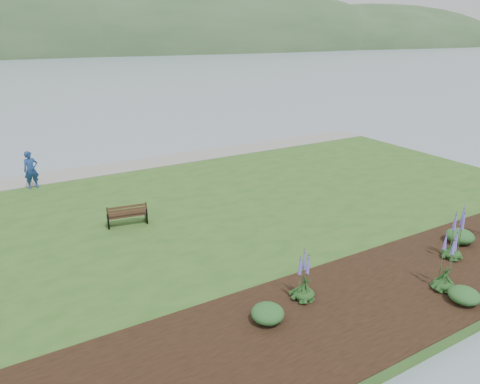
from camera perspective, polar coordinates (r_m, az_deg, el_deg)
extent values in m
plane|color=gray|center=(19.94, -7.55, -2.45)|extent=(600.00, 600.00, 0.00)
cube|color=#2C541D|center=(18.18, -5.13, -4.00)|extent=(34.00, 20.00, 0.40)
cube|color=gray|center=(25.98, -13.51, 3.58)|extent=(34.00, 2.20, 0.03)
cube|color=black|center=(14.22, 20.45, -11.76)|extent=(24.00, 4.40, 0.04)
cube|color=#311E13|center=(17.84, -14.84, -2.91)|extent=(1.61, 0.77, 0.05)
cube|color=#311E13|center=(17.46, -14.81, -2.39)|extent=(1.55, 0.38, 0.48)
cube|color=black|center=(17.88, -17.17, -3.87)|extent=(0.14, 0.53, 0.42)
cube|color=black|center=(18.00, -12.41, -3.24)|extent=(0.14, 0.53, 0.42)
imported|color=navy|center=(23.50, -26.16, 3.04)|extent=(0.89, 0.68, 2.22)
ellipsoid|color=#163B15|center=(14.53, 25.49, -11.02)|extent=(0.62, 0.62, 0.31)
cone|color=#5A4CB1|center=(14.04, 26.14, -7.34)|extent=(0.32, 0.32, 1.79)
ellipsoid|color=#163B15|center=(16.50, 26.40, -7.36)|extent=(0.62, 0.62, 0.31)
cone|color=#5A4CB1|center=(16.08, 26.97, -4.06)|extent=(0.36, 0.36, 1.77)
ellipsoid|color=#163B15|center=(12.88, 8.53, -13.27)|extent=(0.62, 0.62, 0.31)
cone|color=#5A4CB1|center=(12.41, 8.74, -9.89)|extent=(0.36, 0.36, 1.45)
ellipsoid|color=#1E4C21|center=(11.88, 3.70, -15.85)|extent=(0.90, 0.90, 0.45)
ellipsoid|color=#1E4C21|center=(14.10, 27.71, -12.10)|extent=(0.87, 0.87, 0.44)
ellipsoid|color=#1E4C21|center=(17.74, 27.26, -5.24)|extent=(1.00, 1.00, 0.50)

